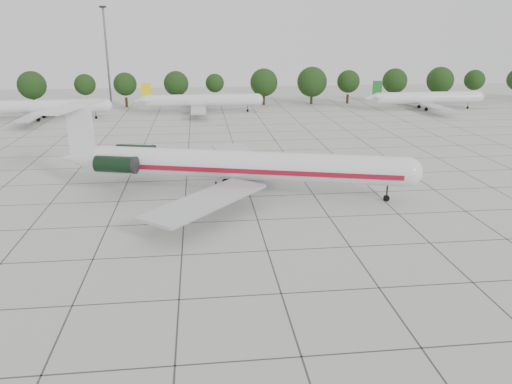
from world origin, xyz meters
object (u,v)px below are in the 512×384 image
(main_airliner, at_px, (226,164))
(bg_airliner_d, at_px, (427,98))
(bg_airliner_c, at_px, (201,101))
(bg_airliner_b, at_px, (43,107))
(floodlight_mast, at_px, (107,50))

(main_airliner, bearing_deg, bg_airliner_d, 64.15)
(bg_airliner_c, relative_size, bg_airliner_d, 1.00)
(bg_airliner_b, bearing_deg, main_airliner, -56.67)
(main_airliner, xyz_separation_m, bg_airliner_c, (-2.43, 64.00, -0.89))
(bg_airliner_d, height_order, floodlight_mast, floodlight_mast)
(main_airliner, bearing_deg, floodlight_mast, 123.68)
(main_airliner, height_order, bg_airliner_c, main_airliner)
(main_airliner, relative_size, bg_airliner_c, 1.60)
(bg_airliner_d, bearing_deg, bg_airliner_b, -177.28)
(bg_airliner_b, height_order, bg_airliner_c, same)
(bg_airliner_b, distance_m, floodlight_mast, 28.95)
(bg_airliner_c, distance_m, floodlight_mast, 32.80)
(bg_airliner_c, xyz_separation_m, bg_airliner_d, (57.25, -1.51, 0.00))
(floodlight_mast, bearing_deg, bg_airliner_c, -36.50)
(bg_airliner_c, bearing_deg, bg_airliner_d, -1.51)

